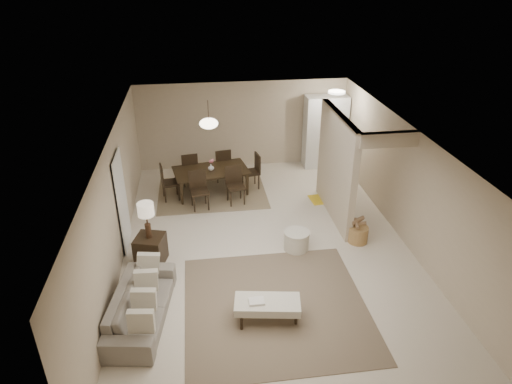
{
  "coord_description": "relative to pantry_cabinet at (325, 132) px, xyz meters",
  "views": [
    {
      "loc": [
        -1.34,
        -8.0,
        5.52
      ],
      "look_at": [
        -0.15,
        0.63,
        1.05
      ],
      "focal_mm": 32.0,
      "sensor_mm": 36.0,
      "label": 1
    }
  ],
  "objects": [
    {
      "name": "dining_chairs",
      "position": [
        -3.38,
        -1.4,
        -0.57
      ],
      "size": [
        2.59,
        2.05,
        0.95
      ],
      "color": "black",
      "rests_on": "dining_rug"
    },
    {
      "name": "sofa",
      "position": [
        -4.8,
        -5.97,
        -0.74
      ],
      "size": [
        2.2,
        1.13,
        0.61
      ],
      "primitive_type": "imported",
      "rotation": [
        0.0,
        0.0,
        1.42
      ],
      "color": "slate",
      "rests_on": "floor"
    },
    {
      "name": "floor",
      "position": [
        -2.35,
        -4.15,
        -1.05
      ],
      "size": [
        9.0,
        9.0,
        0.0
      ],
      "primitive_type": "plane",
      "color": "beige",
      "rests_on": "ground"
    },
    {
      "name": "living_rug",
      "position": [
        -2.49,
        -5.97,
        -1.04
      ],
      "size": [
        3.2,
        3.2,
        0.01
      ],
      "primitive_type": "cube",
      "color": "brown",
      "rests_on": "floor"
    },
    {
      "name": "doorway",
      "position": [
        -5.32,
        -3.55,
        -0.03
      ],
      "size": [
        0.04,
        0.9,
        2.04
      ],
      "primitive_type": "cube",
      "color": "black",
      "rests_on": "floor"
    },
    {
      "name": "wicker_basket",
      "position": [
        -0.35,
        -4.15,
        -0.87
      ],
      "size": [
        0.47,
        0.47,
        0.36
      ],
      "primitive_type": "cylinder",
      "rotation": [
        0.0,
        0.0,
        -0.1
      ],
      "color": "olive",
      "rests_on": "floor"
    },
    {
      "name": "ottoman_bench",
      "position": [
        -2.69,
        -6.27,
        -0.73
      ],
      "size": [
        1.17,
        0.67,
        0.4
      ],
      "rotation": [
        0.0,
        0.0,
        -0.16
      ],
      "color": "beige",
      "rests_on": "living_rug"
    },
    {
      "name": "left_wall",
      "position": [
        -5.35,
        -4.15,
        0.2
      ],
      "size": [
        0.0,
        9.0,
        9.0
      ],
      "primitive_type": "plane",
      "rotation": [
        1.57,
        0.0,
        1.57
      ],
      "color": "tan",
      "rests_on": "floor"
    },
    {
      "name": "partition",
      "position": [
        -0.55,
        -2.9,
        0.2
      ],
      "size": [
        0.15,
        2.5,
        2.5
      ],
      "primitive_type": "cube",
      "color": "tan",
      "rests_on": "floor"
    },
    {
      "name": "round_pouf",
      "position": [
        -1.74,
        -4.25,
        -0.84
      ],
      "size": [
        0.54,
        0.54,
        0.42
      ],
      "primitive_type": "cylinder",
      "color": "beige",
      "rests_on": "floor"
    },
    {
      "name": "back_wall",
      "position": [
        -2.35,
        0.35,
        0.2
      ],
      "size": [
        6.0,
        0.0,
        6.0
      ],
      "primitive_type": "plane",
      "rotation": [
        1.57,
        0.0,
        0.0
      ],
      "color": "tan",
      "rests_on": "floor"
    },
    {
      "name": "flush_light",
      "position": [
        -0.05,
        -0.95,
        1.41
      ],
      "size": [
        0.44,
        0.44,
        0.05
      ],
      "primitive_type": "cylinder",
      "color": "white",
      "rests_on": "ceiling"
    },
    {
      "name": "yellow_mat",
      "position": [
        -0.44,
        -2.13,
        -1.04
      ],
      "size": [
        0.96,
        0.63,
        0.01
      ],
      "primitive_type": "cube",
      "rotation": [
        0.0,
        0.0,
        0.08
      ],
      "color": "gold",
      "rests_on": "floor"
    },
    {
      "name": "right_wall",
      "position": [
        0.65,
        -4.15,
        0.2
      ],
      "size": [
        0.0,
        9.0,
        9.0
      ],
      "primitive_type": "plane",
      "rotation": [
        1.57,
        0.0,
        -1.57
      ],
      "color": "tan",
      "rests_on": "floor"
    },
    {
      "name": "ceiling",
      "position": [
        -2.35,
        -4.15,
        1.45
      ],
      "size": [
        9.0,
        9.0,
        0.0
      ],
      "primitive_type": "plane",
      "rotation": [
        3.14,
        0.0,
        0.0
      ],
      "color": "white",
      "rests_on": "back_wall"
    },
    {
      "name": "side_table",
      "position": [
        -4.75,
        -4.3,
        -0.75
      ],
      "size": [
        0.67,
        0.67,
        0.6
      ],
      "primitive_type": "cube",
      "rotation": [
        0.0,
        0.0,
        -0.27
      ],
      "color": "black",
      "rests_on": "floor"
    },
    {
      "name": "vase",
      "position": [
        -3.38,
        -1.4,
        -0.3
      ],
      "size": [
        0.2,
        0.2,
        0.16
      ],
      "primitive_type": "imported",
      "rotation": [
        0.0,
        0.0,
        0.31
      ],
      "color": "white",
      "rests_on": "dining_table"
    },
    {
      "name": "dining_rug",
      "position": [
        -3.38,
        -1.4,
        -1.04
      ],
      "size": [
        2.8,
        2.1,
        0.01
      ],
      "primitive_type": "cube",
      "color": "brown",
      "rests_on": "floor"
    },
    {
      "name": "pantry_cabinet",
      "position": [
        0.0,
        0.0,
        0.0
      ],
      "size": [
        1.2,
        0.55,
        2.1
      ],
      "primitive_type": "cube",
      "color": "silver",
      "rests_on": "floor"
    },
    {
      "name": "dining_table",
      "position": [
        -3.38,
        -1.4,
        -0.72
      ],
      "size": [
        2.04,
        1.36,
        0.66
      ],
      "primitive_type": "imported",
      "rotation": [
        0.0,
        0.0,
        0.17
      ],
      "color": "black",
      "rests_on": "dining_rug"
    },
    {
      "name": "pendant_light",
      "position": [
        -3.38,
        -1.4,
        0.87
      ],
      "size": [
        0.46,
        0.46,
        0.71
      ],
      "color": "#482F1E",
      "rests_on": "ceiling"
    },
    {
      "name": "table_lamp",
      "position": [
        -4.75,
        -4.3,
        0.11
      ],
      "size": [
        0.32,
        0.32,
        0.76
      ],
      "color": "#482F1E",
      "rests_on": "side_table"
    }
  ]
}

